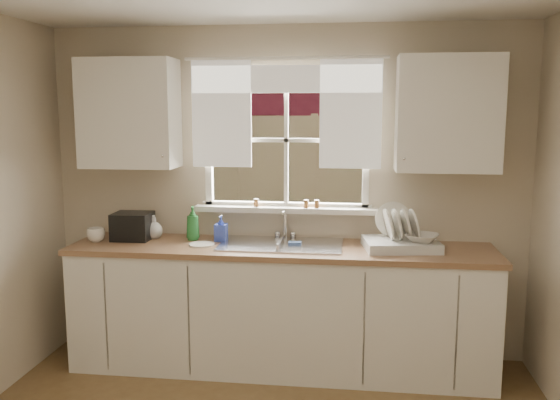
# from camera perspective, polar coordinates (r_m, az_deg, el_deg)

# --- Properties ---
(room_walls) EXTENTS (3.62, 4.02, 2.50)m
(room_walls) POSITION_cam_1_polar(r_m,az_deg,el_deg) (2.51, -5.07, -6.22)
(room_walls) COLOR beige
(room_walls) RESTS_ON ground
(window) EXTENTS (1.38, 0.16, 1.06)m
(window) POSITION_cam_1_polar(r_m,az_deg,el_deg) (4.48, 0.58, 3.66)
(window) COLOR white
(window) RESTS_ON room_walls
(curtains) EXTENTS (1.50, 0.03, 0.81)m
(curtains) POSITION_cam_1_polar(r_m,az_deg,el_deg) (4.41, 0.51, 9.41)
(curtains) COLOR white
(curtains) RESTS_ON room_walls
(base_cabinets) EXTENTS (3.00, 0.62, 0.87)m
(base_cabinets) POSITION_cam_1_polar(r_m,az_deg,el_deg) (4.39, 0.05, -10.52)
(base_cabinets) COLOR white
(base_cabinets) RESTS_ON ground
(countertop) EXTENTS (3.04, 0.65, 0.04)m
(countertop) POSITION_cam_1_polar(r_m,az_deg,el_deg) (4.26, 0.05, -4.73)
(countertop) COLOR #8F6847
(countertop) RESTS_ON base_cabinets
(upper_cabinet_left) EXTENTS (0.70, 0.33, 0.80)m
(upper_cabinet_left) POSITION_cam_1_polar(r_m,az_deg,el_deg) (4.57, -14.29, 8.07)
(upper_cabinet_left) COLOR white
(upper_cabinet_left) RESTS_ON room_walls
(upper_cabinet_right) EXTENTS (0.70, 0.33, 0.80)m
(upper_cabinet_right) POSITION_cam_1_polar(r_m,az_deg,el_deg) (4.30, 15.85, 7.98)
(upper_cabinet_right) COLOR white
(upper_cabinet_right) RESTS_ON room_walls
(wall_outlet) EXTENTS (0.08, 0.01, 0.12)m
(wall_outlet) POSITION_cam_1_polar(r_m,az_deg,el_deg) (4.50, 11.75, -1.71)
(wall_outlet) COLOR beige
(wall_outlet) RESTS_ON room_walls
(sill_jars) EXTENTS (0.50, 0.04, 0.06)m
(sill_jars) POSITION_cam_1_polar(r_m,az_deg,el_deg) (4.45, 1.25, -0.34)
(sill_jars) COLOR brown
(sill_jars) RESTS_ON window
(backyard) EXTENTS (20.00, 10.00, 6.13)m
(backyard) POSITION_cam_1_polar(r_m,az_deg,el_deg) (10.96, 7.91, 16.95)
(backyard) COLOR #335421
(backyard) RESTS_ON ground
(sink) EXTENTS (0.88, 0.52, 0.40)m
(sink) POSITION_cam_1_polar(r_m,az_deg,el_deg) (4.30, 0.11, -5.31)
(sink) COLOR #B7B7BC
(sink) RESTS_ON countertop
(dish_rack) EXTENTS (0.56, 0.45, 0.31)m
(dish_rack) POSITION_cam_1_polar(r_m,az_deg,el_deg) (4.25, 11.53, -3.76)
(dish_rack) COLOR silver
(dish_rack) RESTS_ON countertop
(bowl) EXTENTS (0.28, 0.28, 0.05)m
(bowl) POSITION_cam_1_polar(r_m,az_deg,el_deg) (4.20, 13.51, -3.56)
(bowl) COLOR beige
(bowl) RESTS_ON dish_rack
(soap_bottle_a) EXTENTS (0.13, 0.13, 0.25)m
(soap_bottle_a) POSITION_cam_1_polar(r_m,az_deg,el_deg) (4.48, -8.40, -2.23)
(soap_bottle_a) COLOR #287D36
(soap_bottle_a) RESTS_ON countertop
(soap_bottle_b) EXTENTS (0.09, 0.09, 0.19)m
(soap_bottle_b) POSITION_cam_1_polar(r_m,az_deg,el_deg) (4.42, -5.70, -2.74)
(soap_bottle_b) COLOR #3248BB
(soap_bottle_b) RESTS_ON countertop
(soap_bottle_c) EXTENTS (0.16, 0.16, 0.18)m
(soap_bottle_c) POSITION_cam_1_polar(r_m,az_deg,el_deg) (4.60, -12.08, -2.55)
(soap_bottle_c) COLOR beige
(soap_bottle_c) RESTS_ON countertop
(saucer) EXTENTS (0.19, 0.19, 0.01)m
(saucer) POSITION_cam_1_polar(r_m,az_deg,el_deg) (4.32, -7.53, -4.26)
(saucer) COLOR white
(saucer) RESTS_ON countertop
(cup) EXTENTS (0.15, 0.15, 0.10)m
(cup) POSITION_cam_1_polar(r_m,az_deg,el_deg) (4.59, -17.30, -3.23)
(cup) COLOR white
(cup) RESTS_ON countertop
(black_appliance) EXTENTS (0.28, 0.25, 0.20)m
(black_appliance) POSITION_cam_1_polar(r_m,az_deg,el_deg) (4.59, -14.00, -2.45)
(black_appliance) COLOR black
(black_appliance) RESTS_ON countertop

